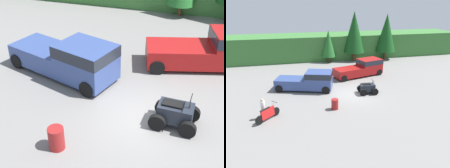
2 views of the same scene
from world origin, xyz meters
TOP-DOWN VIEW (x-y plane):
  - ground_plane at (0.00, 0.00)m, footprint 80.00×80.00m
  - hillside_backdrop at (0.00, 16.00)m, footprint 44.00×6.00m
  - tree_left at (-0.06, 12.75)m, footprint 2.06×2.06m
  - tree_mid_left at (3.88, 12.91)m, footprint 3.19×3.19m
  - tree_mid_right at (8.91, 12.61)m, footprint 3.02×3.02m
  - pickup_truck_red at (2.66, 5.46)m, footprint 6.29×3.54m
  - pickup_truck_second at (-4.07, 2.26)m, footprint 5.99×3.67m
  - dirt_bike at (-7.85, -3.17)m, footprint 1.67×1.69m
  - quad_atv at (1.31, -0.02)m, footprint 1.91×1.39m
  - rider_person at (-8.17, -2.86)m, footprint 0.48×0.48m
  - steel_barrel at (-2.53, -2.57)m, footprint 0.58×0.58m

SIDE VIEW (x-z plane):
  - ground_plane at x=0.00m, z-range 0.00..0.00m
  - steel_barrel at x=-2.53m, z-range 0.00..0.88m
  - dirt_bike at x=-7.85m, z-range -0.10..1.11m
  - quad_atv at x=1.31m, z-range -0.14..1.18m
  - rider_person at x=-8.17m, z-range 0.07..1.72m
  - pickup_truck_second at x=-4.07m, z-range 0.04..1.99m
  - pickup_truck_red at x=2.66m, z-range 0.04..1.99m
  - hillside_backdrop at x=0.00m, z-range 0.00..3.67m
  - tree_left at x=-0.06m, z-range 0.41..5.09m
  - tree_mid_right at x=8.91m, z-range 0.60..7.48m
  - tree_mid_left at x=3.88m, z-range 0.64..7.89m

